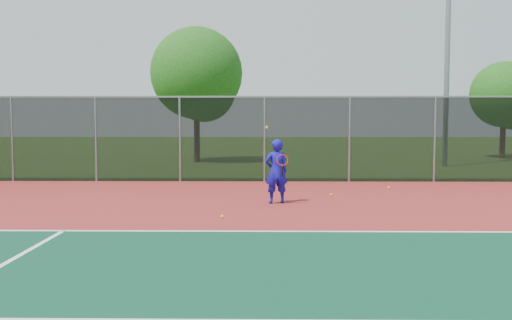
{
  "coord_description": "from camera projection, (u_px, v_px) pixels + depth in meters",
  "views": [
    {
      "loc": [
        -3.0,
        -8.15,
        2.27
      ],
      "look_at": [
        -3.19,
        5.0,
        1.3
      ],
      "focal_mm": 40.0,
      "sensor_mm": 36.0,
      "label": 1
    }
  ],
  "objects": [
    {
      "name": "tree_back_left",
      "position": [
        198.0,
        77.0,
        29.08
      ],
      "size": [
        4.71,
        4.71,
        6.92
      ],
      "color": "#341F13",
      "rests_on": "ground"
    },
    {
      "name": "tree_back_mid",
      "position": [
        506.0,
        98.0,
        31.94
      ],
      "size": [
        3.71,
        3.71,
        5.45
      ],
      "color": "#341F13",
      "rests_on": "ground"
    },
    {
      "name": "floodlight_n",
      "position": [
        448.0,
        29.0,
        26.21
      ],
      "size": [
        0.9,
        0.4,
        11.18
      ],
      "color": "gray",
      "rests_on": "ground"
    },
    {
      "name": "court_apron",
      "position": [
        431.0,
        244.0,
        10.24
      ],
      "size": [
        30.0,
        20.0,
        0.02
      ],
      "primitive_type": "cube",
      "color": "maroon",
      "rests_on": "ground"
    },
    {
      "name": "fence_back",
      "position": [
        349.0,
        138.0,
        20.1
      ],
      "size": [
        30.0,
        0.06,
        3.03
      ],
      "color": "black",
      "rests_on": "court_apron"
    },
    {
      "name": "tennis_player",
      "position": [
        276.0,
        171.0,
        15.0
      ],
      "size": [
        0.7,
        0.68,
        2.04
      ],
      "color": "#1511A4",
      "rests_on": "court_apron"
    },
    {
      "name": "practice_ball_2",
      "position": [
        331.0,
        195.0,
        16.48
      ],
      "size": [
        0.07,
        0.07,
        0.07
      ],
      "primitive_type": "sphere",
      "color": "yellow",
      "rests_on": "court_apron"
    },
    {
      "name": "practice_ball_1",
      "position": [
        389.0,
        187.0,
        18.23
      ],
      "size": [
        0.07,
        0.07,
        0.07
      ],
      "primitive_type": "sphere",
      "color": "yellow",
      "rests_on": "court_apron"
    },
    {
      "name": "practice_ball_4",
      "position": [
        222.0,
        217.0,
        12.82
      ],
      "size": [
        0.07,
        0.07,
        0.07
      ],
      "primitive_type": "sphere",
      "color": "yellow",
      "rests_on": "court_apron"
    },
    {
      "name": "ground",
      "position": [
        471.0,
        275.0,
        8.25
      ],
      "size": [
        120.0,
        120.0,
        0.0
      ],
      "primitive_type": "plane",
      "color": "#2E5317",
      "rests_on": "ground"
    }
  ]
}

